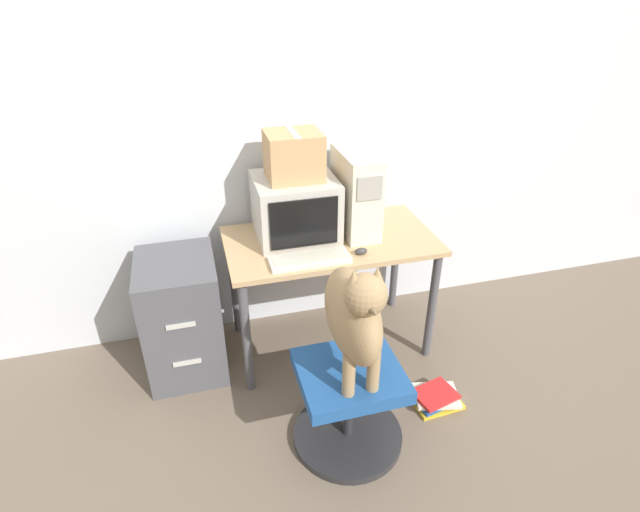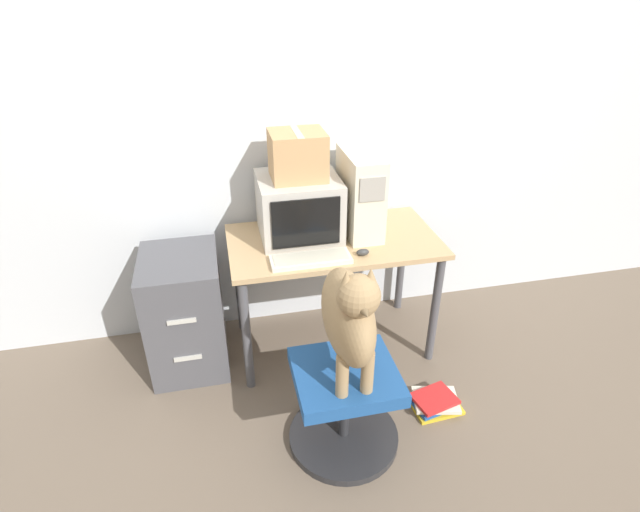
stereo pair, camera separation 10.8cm
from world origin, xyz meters
The scene contains 12 objects.
ground_plane centered at (0.00, 0.00, 0.00)m, with size 12.00×12.00×0.00m, color #6B5B4C.
wall_back centered at (0.00, 0.72, 1.30)m, with size 8.00×0.05×2.60m.
desk centered at (0.00, 0.33, 0.65)m, with size 1.20×0.65×0.75m.
crt_monitor centered at (-0.18, 0.42, 0.92)m, with size 0.45×0.43×0.35m.
pc_tower centered at (0.17, 0.40, 0.99)m, with size 0.19×0.42×0.47m.
keyboard centered at (-0.18, 0.10, 0.76)m, with size 0.43×0.15×0.03m.
computer_mouse centered at (0.11, 0.11, 0.77)m, with size 0.07×0.04×0.04m.
office_chair centered at (-0.12, -0.44, 0.24)m, with size 0.55×0.55×0.46m.
dog centered at (-0.12, -0.46, 0.80)m, with size 0.21×0.52×0.63m.
filing_cabinet centered at (-0.88, 0.34, 0.36)m, with size 0.43×0.52×0.72m.
cardboard_box centered at (-0.18, 0.43, 1.22)m, with size 0.29×0.26×0.26m.
book_stack_floor centered at (0.42, -0.34, 0.04)m, with size 0.28×0.24×0.08m.
Camera 1 is at (-0.73, -2.09, 2.08)m, focal length 28.00 mm.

